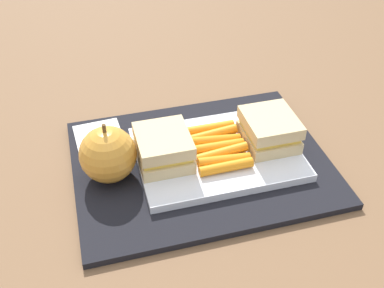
# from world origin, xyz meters

# --- Properties ---
(ground_plane) EXTENTS (2.40, 2.40, 0.00)m
(ground_plane) POSITION_xyz_m (0.00, 0.00, 0.00)
(ground_plane) COLOR brown
(lunchbag_mat) EXTENTS (0.36, 0.28, 0.01)m
(lunchbag_mat) POSITION_xyz_m (0.00, 0.00, 0.01)
(lunchbag_mat) COLOR black
(lunchbag_mat) RESTS_ON ground_plane
(food_tray) EXTENTS (0.23, 0.17, 0.01)m
(food_tray) POSITION_xyz_m (-0.03, 0.00, 0.02)
(food_tray) COLOR white
(food_tray) RESTS_ON lunchbag_mat
(sandwich_half_left) EXTENTS (0.07, 0.08, 0.04)m
(sandwich_half_left) POSITION_xyz_m (-0.10, 0.00, 0.04)
(sandwich_half_left) COLOR #DBC189
(sandwich_half_left) RESTS_ON food_tray
(sandwich_half_right) EXTENTS (0.07, 0.08, 0.04)m
(sandwich_half_right) POSITION_xyz_m (0.05, 0.00, 0.04)
(sandwich_half_right) COLOR #DBC189
(sandwich_half_right) RESTS_ON food_tray
(carrot_sticks_bundle) EXTENTS (0.08, 0.10, 0.02)m
(carrot_sticks_bundle) POSITION_xyz_m (-0.03, -0.00, 0.03)
(carrot_sticks_bundle) COLOR orange
(carrot_sticks_bundle) RESTS_ON food_tray
(apple) EXTENTS (0.08, 0.08, 0.09)m
(apple) POSITION_xyz_m (0.13, -0.00, 0.05)
(apple) COLOR gold
(apple) RESTS_ON lunchbag_mat
(paper_napkin) EXTENTS (0.07, 0.07, 0.00)m
(paper_napkin) POSITION_xyz_m (0.14, -0.09, 0.01)
(paper_napkin) COLOR white
(paper_napkin) RESTS_ON lunchbag_mat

